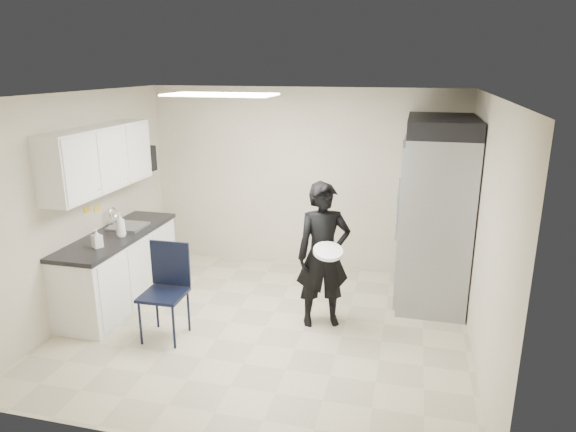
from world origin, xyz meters
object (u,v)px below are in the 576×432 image
(lower_counter, at_px, (120,270))
(man_tuxedo, at_px, (323,255))
(commercial_fridge, at_px, (435,219))
(folding_chair, at_px, (163,295))

(lower_counter, relative_size, man_tuxedo, 1.14)
(commercial_fridge, distance_m, folding_chair, 3.37)
(folding_chair, relative_size, man_tuxedo, 0.61)
(folding_chair, bearing_deg, commercial_fridge, 30.90)
(lower_counter, xyz_separation_m, commercial_fridge, (3.78, 1.07, 0.62))
(commercial_fridge, relative_size, folding_chair, 2.07)
(lower_counter, distance_m, commercial_fridge, 3.98)
(lower_counter, xyz_separation_m, man_tuxedo, (2.56, 0.06, 0.41))
(commercial_fridge, bearing_deg, lower_counter, -164.12)
(folding_chair, xyz_separation_m, man_tuxedo, (1.61, 0.74, 0.33))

